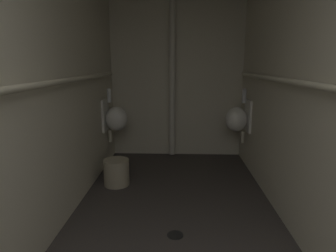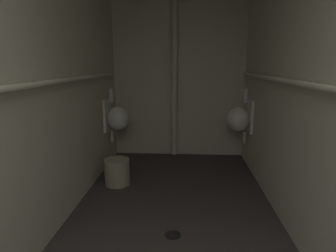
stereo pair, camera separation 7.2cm
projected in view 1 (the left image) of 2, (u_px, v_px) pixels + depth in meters
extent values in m
cube|color=#383330|center=(174.00, 242.00, 2.42)|extent=(2.12, 4.69, 0.08)
cube|color=beige|center=(39.00, 82.00, 2.17)|extent=(0.06, 4.69, 2.59)
cube|color=beige|center=(316.00, 82.00, 2.10)|extent=(0.06, 4.69, 2.59)
cube|color=beige|center=(177.00, 72.00, 4.40)|extent=(2.12, 0.06, 2.59)
ellipsoid|color=silver|center=(117.00, 119.00, 4.00)|extent=(0.30, 0.26, 0.34)
cube|color=silver|center=(105.00, 115.00, 4.00)|extent=(0.03, 0.30, 0.44)
cylinder|color=silver|center=(109.00, 97.00, 3.94)|extent=(0.06, 0.06, 0.16)
sphere|color=silver|center=(109.00, 90.00, 3.92)|extent=(0.06, 0.06, 0.06)
cylinder|color=beige|center=(110.00, 136.00, 4.06)|extent=(0.04, 0.04, 0.16)
ellipsoid|color=silver|center=(236.00, 119.00, 3.97)|extent=(0.30, 0.26, 0.34)
cube|color=silver|center=(248.00, 116.00, 3.96)|extent=(0.03, 0.30, 0.44)
cylinder|color=silver|center=(244.00, 97.00, 3.90)|extent=(0.06, 0.06, 0.16)
sphere|color=silver|center=(245.00, 91.00, 3.88)|extent=(0.06, 0.06, 0.06)
cylinder|color=beige|center=(243.00, 137.00, 4.02)|extent=(0.04, 0.04, 0.16)
cylinder|color=beige|center=(51.00, 83.00, 2.19)|extent=(0.05, 3.86, 0.05)
sphere|color=beige|center=(110.00, 74.00, 4.07)|extent=(0.06, 0.06, 0.06)
cylinder|color=beige|center=(301.00, 84.00, 2.14)|extent=(0.05, 3.88, 0.05)
sphere|color=beige|center=(244.00, 74.00, 4.03)|extent=(0.06, 0.06, 0.06)
cylinder|color=beige|center=(172.00, 72.00, 4.29)|extent=(0.09, 0.09, 2.54)
cylinder|color=black|center=(175.00, 235.00, 2.45)|extent=(0.14, 0.14, 0.01)
cylinder|color=#9E937A|center=(117.00, 172.00, 3.45)|extent=(0.30, 0.30, 0.31)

